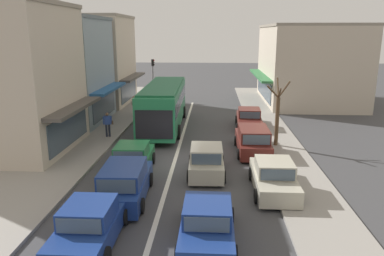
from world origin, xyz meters
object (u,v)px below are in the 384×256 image
object	(u,v)px
traffic_light_downstreet	(153,72)
pedestrian_with_handbag_near	(108,123)
parked_wagon_kerb_second	(253,141)
street_tree_right	(277,116)
parked_sedan_kerb_front	(274,177)
sedan_adjacent_lane_lead	(207,224)
hatchback_queue_gap_filler	(206,161)
sedan_queue_far_back	(132,160)
wagon_behind_bus_near	(125,183)
parked_sedan_kerb_third	(249,119)
pedestrian_browsing_midblock	(134,104)
sedan_behind_bus_mid	(90,225)
city_bus	(164,103)

from	to	relation	value
traffic_light_downstreet	pedestrian_with_handbag_near	bearing A→B (deg)	-92.27
parked_wagon_kerb_second	street_tree_right	world-z (taller)	street_tree_right
parked_wagon_kerb_second	pedestrian_with_handbag_near	distance (m)	9.64
traffic_light_downstreet	pedestrian_with_handbag_near	distance (m)	15.52
parked_sedan_kerb_front	parked_wagon_kerb_second	distance (m)	5.55
parked_sedan_kerb_front	pedestrian_with_handbag_near	world-z (taller)	pedestrian_with_handbag_near
sedan_adjacent_lane_lead	parked_sedan_kerb_front	size ratio (longest dim) A/B	1.00
parked_sedan_kerb_front	parked_wagon_kerb_second	size ratio (longest dim) A/B	0.93
pedestrian_with_handbag_near	parked_wagon_kerb_second	bearing A→B (deg)	-15.18
parked_sedan_kerb_front	pedestrian_with_handbag_near	bearing A→B (deg)	140.18
hatchback_queue_gap_filler	street_tree_right	world-z (taller)	street_tree_right
sedan_queue_far_back	hatchback_queue_gap_filler	xyz separation A→B (m)	(3.74, -0.18, 0.05)
wagon_behind_bus_near	parked_sedan_kerb_front	size ratio (longest dim) A/B	1.08
pedestrian_with_handbag_near	hatchback_queue_gap_filler	bearing A→B (deg)	-43.00
parked_sedan_kerb_third	sedan_queue_far_back	bearing A→B (deg)	-125.07
traffic_light_downstreet	pedestrian_browsing_midblock	xyz separation A→B (m)	(-0.26, -8.75, -1.79)
sedan_queue_far_back	pedestrian_browsing_midblock	xyz separation A→B (m)	(-2.57, 12.68, 0.40)
parked_sedan_kerb_third	sedan_adjacent_lane_lead	bearing A→B (deg)	-100.04
sedan_adjacent_lane_lead	wagon_behind_bus_near	distance (m)	4.71
wagon_behind_bus_near	sedan_behind_bus_mid	distance (m)	3.45
parked_sedan_kerb_front	parked_sedan_kerb_third	distance (m)	11.56
sedan_queue_far_back	pedestrian_with_handbag_near	xyz separation A→B (m)	(-2.92, 6.03, 0.40)
parked_wagon_kerb_second	pedestrian_browsing_midblock	xyz separation A→B (m)	(-8.95, 9.18, 0.32)
sedan_behind_bus_mid	parked_sedan_kerb_third	size ratio (longest dim) A/B	0.99
parked_wagon_kerb_second	street_tree_right	bearing A→B (deg)	39.68
parked_sedan_kerb_front	traffic_light_downstreet	size ratio (longest dim) A/B	1.00
sedan_queue_far_back	parked_wagon_kerb_second	xyz separation A→B (m)	(6.38, 3.50, 0.08)
wagon_behind_bus_near	traffic_light_downstreet	bearing A→B (deg)	96.19
hatchback_queue_gap_filler	parked_sedan_kerb_front	bearing A→B (deg)	-31.60
traffic_light_downstreet	street_tree_right	distance (m)	19.56
city_bus	hatchback_queue_gap_filler	world-z (taller)	city_bus
city_bus	hatchback_queue_gap_filler	distance (m)	9.99
sedan_queue_far_back	parked_wagon_kerb_second	size ratio (longest dim) A/B	0.94
sedan_adjacent_lane_lead	hatchback_queue_gap_filler	xyz separation A→B (m)	(-0.15, 6.14, 0.05)
sedan_adjacent_lane_lead	traffic_light_downstreet	size ratio (longest dim) A/B	1.00
parked_sedan_kerb_third	traffic_light_downstreet	xyz separation A→B (m)	(-9.00, 11.90, 2.19)
sedan_behind_bus_mid	parked_sedan_kerb_third	xyz separation A→B (m)	(6.69, 16.16, 0.00)
sedan_behind_bus_mid	traffic_light_downstreet	xyz separation A→B (m)	(-2.31, 28.06, 2.19)
wagon_behind_bus_near	parked_sedan_kerb_third	distance (m)	14.21
city_bus	parked_sedan_kerb_front	xyz separation A→B (m)	(6.32, -11.20, -1.22)
city_bus	parked_sedan_kerb_third	xyz separation A→B (m)	(6.26, 0.36, -1.22)
hatchback_queue_gap_filler	pedestrian_browsing_midblock	size ratio (longest dim) A/B	2.29
traffic_light_downstreet	wagon_behind_bus_near	bearing A→B (deg)	-83.81
sedan_adjacent_lane_lead	traffic_light_downstreet	world-z (taller)	traffic_light_downstreet
parked_sedan_kerb_front	parked_wagon_kerb_second	bearing A→B (deg)	93.75
sedan_behind_bus_mid	traffic_light_downstreet	distance (m)	28.24
sedan_queue_far_back	sedan_adjacent_lane_lead	size ratio (longest dim) A/B	1.01
traffic_light_downstreet	parked_sedan_kerb_third	bearing A→B (deg)	-52.89
hatchback_queue_gap_filler	pedestrian_browsing_midblock	xyz separation A→B (m)	(-6.31, 12.86, 0.36)
parked_wagon_kerb_second	street_tree_right	xyz separation A→B (m)	(1.56, 1.29, 1.19)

